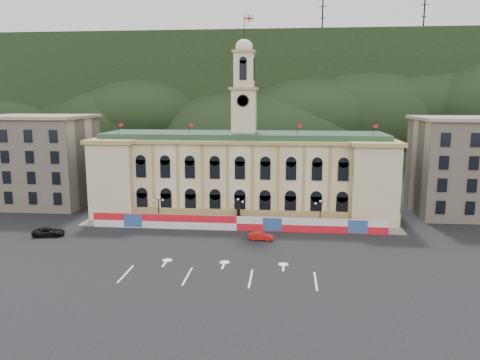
# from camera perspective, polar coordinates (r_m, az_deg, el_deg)

# --- Properties ---
(ground) EXTENTS (260.00, 260.00, 0.00)m
(ground) POSITION_cam_1_polar(r_m,az_deg,el_deg) (65.30, -1.83, -9.83)
(ground) COLOR black
(ground) RESTS_ON ground
(lane_markings) EXTENTS (26.00, 10.00, 0.02)m
(lane_markings) POSITION_cam_1_polar(r_m,az_deg,el_deg) (60.66, -2.46, -11.42)
(lane_markings) COLOR white
(lane_markings) RESTS_ON ground
(hill_ridge) EXTENTS (230.00, 80.00, 64.00)m
(hill_ridge) POSITION_cam_1_polar(r_m,az_deg,el_deg) (183.06, 3.24, 9.17)
(hill_ridge) COLOR black
(hill_ridge) RESTS_ON ground
(city_hall) EXTENTS (56.20, 17.60, 37.10)m
(city_hall) POSITION_cam_1_polar(r_m,az_deg,el_deg) (90.02, 0.46, 0.87)
(city_hall) COLOR beige
(city_hall) RESTS_ON ground
(side_building_left) EXTENTS (21.00, 17.00, 18.60)m
(side_building_left) POSITION_cam_1_polar(r_m,az_deg,el_deg) (105.89, -23.23, 2.25)
(side_building_left) COLOR #B7A78D
(side_building_left) RESTS_ON ground
(side_building_right) EXTENTS (21.00, 17.00, 18.60)m
(side_building_right) POSITION_cam_1_polar(r_m,az_deg,el_deg) (99.01, 26.29, 1.53)
(side_building_right) COLOR #B7A78D
(side_building_right) RESTS_ON ground
(hoarding_fence) EXTENTS (50.00, 0.44, 2.50)m
(hoarding_fence) POSITION_cam_1_polar(r_m,az_deg,el_deg) (79.18, -0.35, -5.29)
(hoarding_fence) COLOR red
(hoarding_fence) RESTS_ON ground
(pavement) EXTENTS (56.00, 5.50, 0.16)m
(pavement) POSITION_cam_1_polar(r_m,az_deg,el_deg) (82.07, -0.19, -5.59)
(pavement) COLOR slate
(pavement) RESTS_ON ground
(statue) EXTENTS (1.40, 1.40, 3.72)m
(statue) POSITION_cam_1_polar(r_m,az_deg,el_deg) (82.02, -0.18, -4.80)
(statue) COLOR #595651
(statue) RESTS_ON ground
(lamp_left) EXTENTS (1.96, 0.44, 5.15)m
(lamp_left) POSITION_cam_1_polar(r_m,az_deg,el_deg) (83.19, -9.90, -3.40)
(lamp_left) COLOR black
(lamp_left) RESTS_ON ground
(lamp_center) EXTENTS (1.96, 0.44, 5.15)m
(lamp_center) POSITION_cam_1_polar(r_m,az_deg,el_deg) (80.59, -0.25, -3.68)
(lamp_center) COLOR black
(lamp_center) RESTS_ON ground
(lamp_right) EXTENTS (1.96, 0.44, 5.15)m
(lamp_right) POSITION_cam_1_polar(r_m,az_deg,el_deg) (80.38, 9.75, -3.87)
(lamp_right) COLOR black
(lamp_right) RESTS_ON ground
(red_sedan) EXTENTS (1.75, 3.99, 1.27)m
(red_sedan) POSITION_cam_1_polar(r_m,az_deg,el_deg) (74.24, 2.58, -6.85)
(red_sedan) COLOR red
(red_sedan) RESTS_ON ground
(black_suv) EXTENTS (4.32, 5.93, 1.39)m
(black_suv) POSITION_cam_1_polar(r_m,az_deg,el_deg) (82.23, -22.29, -5.88)
(black_suv) COLOR black
(black_suv) RESTS_ON ground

